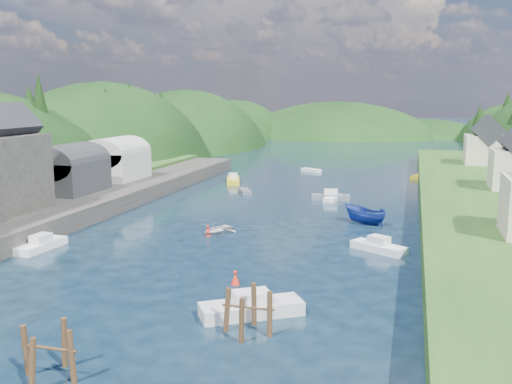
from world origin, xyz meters
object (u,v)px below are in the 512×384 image
(piling_cluster_far, at_px, (248,316))
(channel_buoy_near, at_px, (235,278))
(channel_buoy_far, at_px, (208,231))
(piling_cluster_near, at_px, (49,358))

(piling_cluster_far, xyz_separation_m, channel_buoy_near, (-3.46, 8.43, -0.63))
(piling_cluster_far, relative_size, channel_buoy_far, 3.05)
(piling_cluster_far, bearing_deg, piling_cluster_near, -135.58)
(piling_cluster_far, distance_m, channel_buoy_far, 24.61)
(piling_cluster_near, relative_size, piling_cluster_far, 0.99)
(piling_cluster_near, relative_size, channel_buoy_far, 3.02)
(piling_cluster_far, height_order, channel_buoy_near, piling_cluster_far)
(piling_cluster_far, distance_m, channel_buoy_near, 9.13)
(piling_cluster_far, bearing_deg, channel_buoy_near, 112.30)
(piling_cluster_near, height_order, channel_buoy_far, piling_cluster_near)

